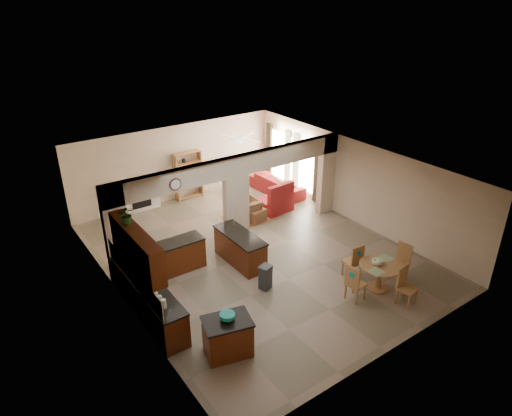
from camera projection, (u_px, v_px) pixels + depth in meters
floor at (255, 254)px, 13.62m from camera, size 10.00×10.00×0.00m
ceiling at (255, 166)px, 12.41m from camera, size 10.00×10.00×0.00m
wall_back at (177, 163)px, 16.70m from camera, size 8.00×0.00×8.00m
wall_front at (395, 300)px, 9.33m from camera, size 8.00×0.00×8.00m
wall_left at (119, 254)px, 10.94m from camera, size 0.00×10.00×10.00m
wall_right at (354, 181)px, 15.09m from camera, size 0.00×10.00×10.00m
partition_left_pier at (117, 234)px, 11.83m from camera, size 0.60×0.25×2.80m
partition_center_pier at (236, 209)px, 13.88m from camera, size 0.80×0.25×2.20m
partition_right_pier at (326, 174)px, 15.68m from camera, size 0.60×0.25×2.80m
partition_header at (235, 166)px, 13.28m from camera, size 8.00×0.25×0.60m
kitchen_counter at (156, 281)px, 11.54m from camera, size 2.52×3.29×1.48m
upper_cabinets at (136, 247)px, 10.22m from camera, size 0.35×2.40×0.90m
peninsula at (240, 248)px, 13.03m from camera, size 0.70×1.85×0.91m
wall_clock at (175, 184)px, 12.15m from camera, size 0.34×0.03×0.34m
rug at (249, 218)px, 15.79m from camera, size 1.60×1.30×0.01m
fireplace at (139, 194)px, 16.08m from camera, size 1.60×0.35×1.20m
shelving_unit at (188, 175)px, 16.96m from camera, size 1.00×0.32×1.80m
window_a at (307, 167)px, 16.86m from camera, size 0.02×0.90×1.90m
window_b at (279, 155)px, 18.11m from camera, size 0.02×0.90×1.90m
glazed_door at (292, 165)px, 17.55m from camera, size 0.02×0.70×2.10m
drape_a_left at (317, 172)px, 16.40m from camera, size 0.10×0.28×2.30m
drape_a_right at (296, 163)px, 17.28m from camera, size 0.10×0.28×2.30m
drape_b_left at (288, 159)px, 17.65m from camera, size 0.10×0.28×2.30m
drape_b_right at (269, 151)px, 18.53m from camera, size 0.10×0.28×2.30m
ceiling_fan at (240, 139)px, 15.50m from camera, size 1.00×1.00×0.10m
kitchen_island at (228, 337)px, 9.74m from camera, size 1.16×0.95×0.88m
teal_bowl at (227, 317)px, 9.54m from camera, size 0.33×0.33×0.15m
trash_can at (265, 278)px, 11.94m from camera, size 0.36×0.33×0.63m
dining_table at (380, 273)px, 11.83m from camera, size 1.09×1.09×0.74m
fruit_bowl at (377, 262)px, 11.72m from camera, size 0.28×0.28×0.15m
sofa at (277, 185)px, 17.56m from camera, size 2.39×1.02×0.69m
chaise at (274, 204)px, 16.24m from camera, size 1.20×1.02×0.45m
armchair at (247, 210)px, 15.52m from camera, size 0.83×0.85×0.74m
ottoman at (255, 215)px, 15.50m from camera, size 0.71×0.71×0.44m
plant at (127, 215)px, 10.20m from camera, size 0.50×0.47×0.44m
chair_north at (355, 260)px, 12.29m from camera, size 0.45×0.45×1.02m
chair_east at (401, 260)px, 12.29m from camera, size 0.47×0.47×1.02m
chair_south at (405, 284)px, 11.29m from camera, size 0.47×0.47×1.02m
chair_west at (354, 282)px, 11.36m from camera, size 0.47×0.47×1.02m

